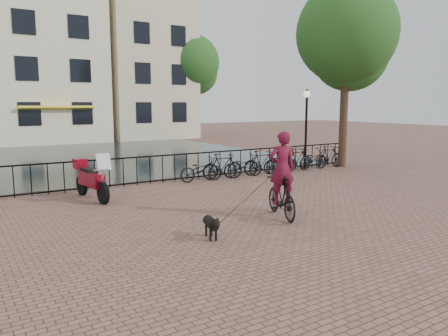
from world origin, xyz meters
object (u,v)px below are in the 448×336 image
lamp_post (306,115)px  cyclist (282,180)px  motorcycle (91,175)px  dog (211,226)px

lamp_post → cyclist: bearing=-137.0°
cyclist → motorcycle: cyclist is taller
cyclist → dog: 2.59m
cyclist → motorcycle: bearing=-35.3°
dog → lamp_post: bearing=52.2°
cyclist → motorcycle: 5.87m
cyclist → dog: size_ratio=3.03×
lamp_post → cyclist: lamp_post is taller
lamp_post → dog: (-8.68, -6.39, -2.10)m
lamp_post → motorcycle: (-9.73, -1.11, -1.62)m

